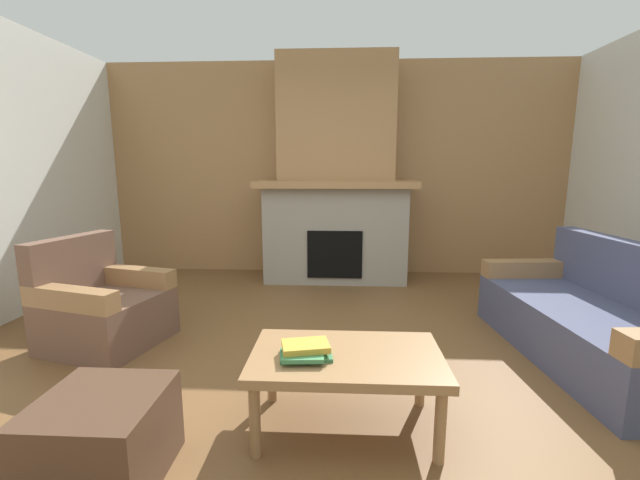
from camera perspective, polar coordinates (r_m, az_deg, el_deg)
The scene contains 8 objects.
ground at distance 2.80m, azimuth 1.24°, elevation -19.65°, with size 9.00×9.00×0.00m, color brown.
wall_back_wood_panel at distance 5.42m, azimuth 2.27°, elevation 9.76°, with size 6.00×0.12×2.70m, color #A87A4C.
fireplace at distance 5.05m, azimuth 2.20°, elevation 7.61°, with size 1.90×0.82×2.70m.
couch at distance 3.62m, azimuth 34.14°, elevation -9.41°, with size 0.99×1.86×0.85m.
armchair at distance 3.69m, azimuth -28.15°, elevation -8.35°, with size 0.93×0.93×0.85m.
coffee_table at distance 2.24m, azimuth 3.70°, elevation -16.79°, with size 1.00×0.60×0.43m.
ottoman at distance 2.24m, azimuth -28.05°, elevation -23.27°, with size 0.52×0.52×0.40m, color #4C3323.
book_stack_near_edge at distance 2.16m, azimuth -2.12°, elevation -15.19°, with size 0.28×0.23×0.07m.
Camera 1 is at (0.07, -2.42, 1.39)m, focal length 22.90 mm.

